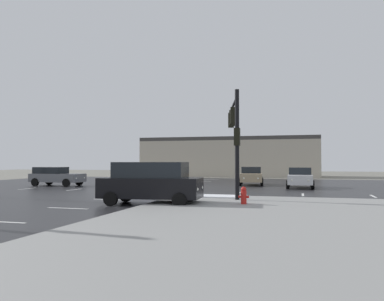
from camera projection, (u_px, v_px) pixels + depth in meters
The scene contains 13 objects.
ground_plane at pixel (151, 192), 26.79m from camera, with size 120.00×120.00×0.00m, color slate.
road_asphalt at pixel (151, 192), 26.79m from camera, with size 44.00×44.00×0.02m, color #232326.
sidewalk_corner at pixel (373, 227), 12.03m from camera, with size 18.00×18.00×0.14m, color gray.
snow_strip_curbside at pixel (209, 196), 21.61m from camera, with size 4.00×1.60×0.06m, color white.
lane_markings at pixel (161, 193), 25.15m from camera, with size 36.15×36.15×0.01m.
traffic_signal_mast at pixel (234, 126), 21.97m from camera, with size 1.55×5.93×5.63m.
fire_hydrant at pixel (244, 195), 17.80m from camera, with size 0.48×0.26×0.79m.
strip_building_background at pixel (230, 157), 55.34m from camera, with size 24.23×8.00×5.39m.
sedan_blue at pixel (154, 177), 30.49m from camera, with size 2.39×4.67×1.58m.
sedan_grey at pixel (56, 176), 33.03m from camera, with size 4.60×2.18×1.58m.
sedan_white at pixel (300, 177), 30.64m from camera, with size 2.03×4.54×1.58m.
sedan_tan at pixel (251, 175), 34.33m from camera, with size 2.42×4.68×1.58m.
suv_black at pixel (151, 182), 18.71m from camera, with size 4.95×2.46×2.03m.
Camera 1 is at (9.87, -25.14, 2.09)m, focal length 36.59 mm.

